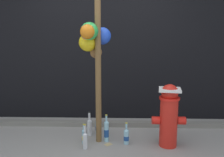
# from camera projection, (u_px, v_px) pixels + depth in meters

# --- Properties ---
(building_wall) EXTENTS (10.00, 0.20, 3.99)m
(building_wall) POSITION_uv_depth(u_px,v_px,m) (103.00, 7.00, 4.16)
(building_wall) COLOR black
(building_wall) RESTS_ON ground_plane
(curb_strip) EXTENTS (8.00, 0.12, 0.08)m
(curb_strip) POSITION_uv_depth(u_px,v_px,m) (101.00, 124.00, 3.96)
(curb_strip) COLOR slate
(curb_strip) RESTS_ON ground_plane
(memorial_post) EXTENTS (0.57, 0.53, 2.82)m
(memorial_post) POSITION_uv_depth(u_px,v_px,m) (94.00, 26.00, 3.13)
(memorial_post) COLOR brown
(memorial_post) RESTS_ON ground_plane
(fire_hydrant) EXTENTS (0.45, 0.33, 0.85)m
(fire_hydrant) POSITION_uv_depth(u_px,v_px,m) (169.00, 114.00, 3.16)
(fire_hydrant) COLOR red
(fire_hydrant) RESTS_ON ground_plane
(bottle_0) EXTENTS (0.07, 0.07, 0.31)m
(bottle_0) POSITION_uv_depth(u_px,v_px,m) (98.00, 127.00, 3.63)
(bottle_0) COLOR #93CCE0
(bottle_0) RESTS_ON ground_plane
(bottle_1) EXTENTS (0.07, 0.07, 0.31)m
(bottle_1) POSITION_uv_depth(u_px,v_px,m) (126.00, 136.00, 3.27)
(bottle_1) COLOR #93CCE0
(bottle_1) RESTS_ON ground_plane
(bottle_2) EXTENTS (0.07, 0.07, 0.39)m
(bottle_2) POSITION_uv_depth(u_px,v_px,m) (106.00, 131.00, 3.35)
(bottle_2) COLOR #93CCE0
(bottle_2) RESTS_ON ground_plane
(bottle_3) EXTENTS (0.06, 0.06, 0.34)m
(bottle_3) POSITION_uv_depth(u_px,v_px,m) (85.00, 140.00, 3.12)
(bottle_3) COLOR silver
(bottle_3) RESTS_ON ground_plane
(bottle_4) EXTENTS (0.06, 0.06, 0.28)m
(bottle_4) POSITION_uv_depth(u_px,v_px,m) (84.00, 136.00, 3.29)
(bottle_4) COLOR #93CCE0
(bottle_4) RESTS_ON ground_plane
(bottle_5) EXTENTS (0.07, 0.07, 0.37)m
(bottle_5) POSITION_uv_depth(u_px,v_px,m) (90.00, 126.00, 3.56)
(bottle_5) COLOR silver
(bottle_5) RESTS_ON ground_plane
(litter_0) EXTENTS (0.13, 0.12, 0.01)m
(litter_0) POSITION_uv_depth(u_px,v_px,m) (108.00, 144.00, 3.26)
(litter_0) COLOR tan
(litter_0) RESTS_ON ground_plane
(litter_1) EXTENTS (0.10, 0.12, 0.01)m
(litter_1) POSITION_uv_depth(u_px,v_px,m) (147.00, 124.00, 4.03)
(litter_1) COLOR tan
(litter_1) RESTS_ON ground_plane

